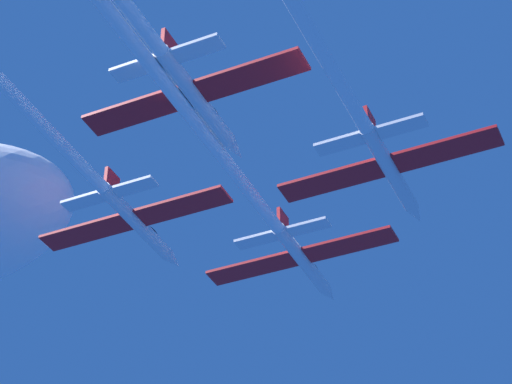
% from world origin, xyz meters
% --- Properties ---
extents(jet_lead, '(18.90, 66.91, 3.13)m').
position_xyz_m(jet_lead, '(-0.40, -19.42, 0.29)').
color(jet_lead, white).
extents(jet_left_wing, '(18.90, 65.27, 3.13)m').
position_xyz_m(jet_left_wing, '(-11.92, -30.33, 0.57)').
color(jet_left_wing, white).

